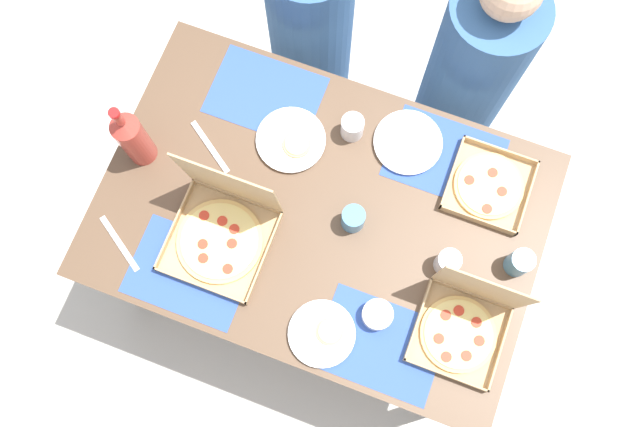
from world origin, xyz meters
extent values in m
plane|color=beige|center=(0.00, 0.00, 0.00)|extent=(6.00, 6.00, 0.00)
cylinder|color=#3F3328|center=(-0.63, -0.41, 0.35)|extent=(0.07, 0.07, 0.70)
cylinder|color=#3F3328|center=(0.63, -0.41, 0.35)|extent=(0.07, 0.07, 0.70)
cylinder|color=#3F3328|center=(-0.63, 0.41, 0.35)|extent=(0.07, 0.07, 0.70)
cylinder|color=#3F3328|center=(0.63, 0.41, 0.35)|extent=(0.07, 0.07, 0.70)
cube|color=brown|center=(0.00, 0.00, 0.71)|extent=(1.38, 0.93, 0.03)
cube|color=#2D4C9E|center=(-0.31, -0.32, 0.73)|extent=(0.36, 0.26, 0.00)
cube|color=#2D4C9E|center=(0.31, -0.32, 0.73)|extent=(0.36, 0.26, 0.00)
cube|color=#2D4C9E|center=(-0.31, 0.32, 0.73)|extent=(0.36, 0.26, 0.00)
cube|color=#2D4C9E|center=(0.31, 0.32, 0.73)|extent=(0.36, 0.26, 0.00)
cube|color=tan|center=(-0.26, -0.20, 0.73)|extent=(0.31, 0.31, 0.01)
cube|color=tan|center=(-0.41, -0.20, 0.75)|extent=(0.01, 0.31, 0.03)
cube|color=tan|center=(-0.11, -0.20, 0.75)|extent=(0.01, 0.31, 0.03)
cube|color=tan|center=(-0.26, -0.35, 0.75)|extent=(0.31, 0.01, 0.03)
cube|color=tan|center=(-0.26, -0.05, 0.75)|extent=(0.31, 0.01, 0.03)
cylinder|color=#E0B76B|center=(-0.26, -0.20, 0.74)|extent=(0.27, 0.27, 0.01)
cylinder|color=#EFD67F|center=(-0.26, -0.20, 0.75)|extent=(0.24, 0.24, 0.00)
cylinder|color=red|center=(-0.22, -0.19, 0.75)|extent=(0.03, 0.03, 0.00)
cylinder|color=red|center=(-0.23, -0.15, 0.75)|extent=(0.03, 0.03, 0.00)
cylinder|color=red|center=(-0.27, -0.13, 0.75)|extent=(0.03, 0.03, 0.00)
cylinder|color=red|center=(-0.33, -0.14, 0.75)|extent=(0.03, 0.03, 0.00)
cylinder|color=red|center=(-0.30, -0.22, 0.75)|extent=(0.03, 0.03, 0.00)
cylinder|color=red|center=(-0.28, -0.26, 0.75)|extent=(0.03, 0.03, 0.00)
cylinder|color=red|center=(-0.20, -0.27, 0.75)|extent=(0.03, 0.03, 0.00)
cube|color=tan|center=(-0.26, -0.06, 0.92)|extent=(0.31, 0.03, 0.30)
cube|color=tan|center=(0.47, 0.27, 0.73)|extent=(0.25, 0.25, 0.01)
cube|color=tan|center=(0.35, 0.27, 0.75)|extent=(0.01, 0.25, 0.03)
cube|color=tan|center=(0.59, 0.27, 0.75)|extent=(0.01, 0.25, 0.03)
cube|color=tan|center=(0.47, 0.15, 0.75)|extent=(0.25, 0.01, 0.03)
cube|color=tan|center=(0.47, 0.39, 0.75)|extent=(0.25, 0.01, 0.03)
cylinder|color=#E0B76B|center=(0.47, 0.27, 0.74)|extent=(0.22, 0.22, 0.01)
cylinder|color=#EFD67F|center=(0.47, 0.27, 0.75)|extent=(0.20, 0.20, 0.00)
cylinder|color=red|center=(0.51, 0.26, 0.75)|extent=(0.03, 0.03, 0.00)
cylinder|color=red|center=(0.47, 0.31, 0.75)|extent=(0.03, 0.03, 0.00)
cylinder|color=red|center=(0.40, 0.26, 0.75)|extent=(0.03, 0.03, 0.00)
cylinder|color=red|center=(0.48, 0.19, 0.75)|extent=(0.03, 0.03, 0.00)
cube|color=tan|center=(0.52, -0.21, 0.73)|extent=(0.26, 0.26, 0.01)
cube|color=tan|center=(0.39, -0.21, 0.75)|extent=(0.01, 0.26, 0.03)
cube|color=tan|center=(0.65, -0.21, 0.75)|extent=(0.01, 0.26, 0.03)
cube|color=tan|center=(0.52, -0.33, 0.75)|extent=(0.26, 0.01, 0.03)
cube|color=tan|center=(0.52, -0.08, 0.75)|extent=(0.26, 0.01, 0.03)
cylinder|color=#E0B76B|center=(0.52, -0.21, 0.74)|extent=(0.23, 0.23, 0.01)
cylinder|color=#EFD67F|center=(0.52, -0.21, 0.75)|extent=(0.21, 0.21, 0.00)
cylinder|color=red|center=(0.58, -0.20, 0.75)|extent=(0.03, 0.03, 0.00)
cylinder|color=red|center=(0.56, -0.16, 0.75)|extent=(0.03, 0.03, 0.00)
cylinder|color=red|center=(0.50, -0.14, 0.75)|extent=(0.03, 0.03, 0.00)
cylinder|color=red|center=(0.46, -0.17, 0.75)|extent=(0.03, 0.03, 0.00)
cylinder|color=red|center=(0.47, -0.24, 0.75)|extent=(0.03, 0.03, 0.00)
cylinder|color=red|center=(0.50, -0.28, 0.75)|extent=(0.03, 0.03, 0.00)
cylinder|color=red|center=(0.56, -0.26, 0.75)|extent=(0.03, 0.03, 0.00)
cube|color=tan|center=(0.52, -0.08, 0.89)|extent=(0.26, 0.02, 0.26)
cylinder|color=white|center=(-0.17, 0.19, 0.73)|extent=(0.22, 0.22, 0.01)
cylinder|color=white|center=(-0.17, 0.19, 0.74)|extent=(0.23, 0.23, 0.01)
cylinder|color=#E0B76B|center=(-0.15, 0.18, 0.75)|extent=(0.09, 0.09, 0.01)
cylinder|color=#EFD67F|center=(-0.15, 0.18, 0.75)|extent=(0.08, 0.08, 0.00)
cylinder|color=white|center=(0.14, -0.35, 0.73)|extent=(0.20, 0.20, 0.01)
cylinder|color=white|center=(0.14, -0.35, 0.74)|extent=(0.20, 0.20, 0.01)
cylinder|color=#E0B76B|center=(0.16, -0.33, 0.75)|extent=(0.08, 0.08, 0.01)
cylinder|color=#EFD67F|center=(0.16, -0.33, 0.75)|extent=(0.07, 0.07, 0.00)
cylinder|color=white|center=(0.18, 0.32, 0.73)|extent=(0.21, 0.21, 0.01)
cylinder|color=white|center=(0.18, 0.32, 0.74)|extent=(0.22, 0.22, 0.01)
cylinder|color=#B2382D|center=(-0.60, -0.01, 0.84)|extent=(0.09, 0.09, 0.22)
cone|color=#B2382D|center=(-0.60, -0.01, 0.97)|extent=(0.09, 0.09, 0.04)
cylinder|color=#B2382D|center=(-0.60, -0.01, 1.01)|extent=(0.03, 0.03, 0.06)
cylinder|color=red|center=(-0.60, -0.01, 1.04)|extent=(0.03, 0.03, 0.01)
cylinder|color=teal|center=(0.62, 0.06, 0.78)|extent=(0.07, 0.07, 0.10)
cylinder|color=teal|center=(0.11, 0.01, 0.77)|extent=(0.07, 0.07, 0.09)
cylinder|color=silver|center=(0.00, 0.29, 0.77)|extent=(0.07, 0.07, 0.09)
cylinder|color=silver|center=(0.42, -0.02, 0.77)|extent=(0.07, 0.07, 0.09)
cylinder|color=white|center=(0.27, -0.24, 0.75)|extent=(0.09, 0.09, 0.05)
cube|color=#B7B7BC|center=(-0.41, 0.08, 0.73)|extent=(0.18, 0.13, 0.00)
cube|color=#B7B7BC|center=(-0.55, -0.31, 0.73)|extent=(0.19, 0.13, 0.00)
cylinder|color=#33598C|center=(-0.31, 0.73, 0.46)|extent=(0.32, 0.32, 0.91)
cylinder|color=#33598C|center=(0.31, 0.73, 0.49)|extent=(0.32, 0.32, 0.98)
camera|label=1|loc=(0.19, -0.49, 2.73)|focal=37.03mm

